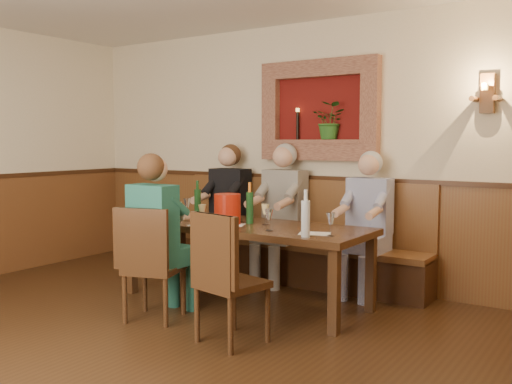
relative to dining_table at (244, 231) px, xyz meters
The scene contains 31 objects.
ground_plane 1.97m from the dining_table, 90.00° to the right, with size 6.00×6.00×0.00m, color #321C0D.
room_shell 2.21m from the dining_table, 90.00° to the right, with size 6.04×6.04×2.82m.
wainscoting 1.85m from the dining_table, 90.00° to the right, with size 6.02×6.02×1.15m.
wall_niche 1.59m from the dining_table, 77.58° to the left, with size 1.36×0.30×1.06m.
wall_sconce 2.53m from the dining_table, 29.61° to the left, with size 0.25×0.20×0.35m.
dining_table is the anchor object (origin of this frame).
bench 1.01m from the dining_table, 90.00° to the left, with size 3.00×0.45×1.11m.
chair_near_left 1.02m from the dining_table, 110.62° to the right, with size 0.55×0.55×0.98m.
chair_near_right 1.17m from the dining_table, 60.58° to the right, with size 0.52×0.52×1.00m.
person_bench_left 1.19m from the dining_table, 135.48° to the left, with size 0.45×0.55×1.49m.
person_bench_mid 0.84m from the dining_table, 97.65° to the left, with size 0.45×0.55×1.50m.
person_bench_right 1.21m from the dining_table, 44.03° to the left, with size 0.42×0.52×1.43m.
person_chair_front 0.85m from the dining_table, 113.44° to the right, with size 0.42×0.51×1.42m.
spittoon_bucket 0.27m from the dining_table, 135.95° to the right, with size 0.25×0.25×0.28m, color #B41C0B.
wine_bottle_green_a 0.24m from the dining_table, 49.35° to the left, with size 0.08×0.08×0.39m.
wine_bottle_green_b 0.74m from the dining_table, 167.80° to the left, with size 0.09×0.09×0.37m.
water_bottle 0.93m from the dining_table, 21.59° to the right, with size 0.09×0.09×0.39m.
tasting_sheet_a 0.85m from the dining_table, 164.85° to the right, with size 0.31×0.22×0.00m, color white.
tasting_sheet_b 0.17m from the dining_table, 115.26° to the right, with size 0.26×0.18×0.00m, color white.
tasting_sheet_c 0.84m from the dining_table, 10.41° to the right, with size 0.26×0.18×0.00m, color white.
tasting_sheet_d 0.38m from the dining_table, 131.82° to the right, with size 0.28×0.20×0.00m, color white.
wine_glass_0 0.65m from the dining_table, ahead, with size 0.08×0.08×0.19m, color #F4E192, non-canonical shape.
wine_glass_1 0.52m from the dining_table, 28.70° to the right, with size 0.08×0.08×0.19m, color white, non-canonical shape.
wine_glass_2 0.68m from the dining_table, 158.62° to the right, with size 0.08×0.08×0.19m, color #F4E192, non-canonical shape.
wine_glass_3 0.79m from the dining_table, behind, with size 0.08×0.08×0.19m, color white, non-canonical shape.
wine_glass_4 0.43m from the dining_table, 131.05° to the right, with size 0.08×0.08×0.19m, color #F4E192, non-canonical shape.
wine_glass_5 1.01m from the dining_table, 10.07° to the right, with size 0.08×0.08×0.19m, color white, non-canonical shape.
wine_glass_6 0.27m from the dining_table, 17.18° to the left, with size 0.08×0.08×0.19m, color #F4E192, non-canonical shape.
wine_glass_7 0.36m from the dining_table, 162.78° to the left, with size 0.08×0.08×0.19m, color white, non-canonical shape.
wine_glass_8 0.25m from the dining_table, 125.24° to the right, with size 0.08×0.08×0.19m, color #F4E192, non-canonical shape.
wine_glass_9 1.03m from the dining_table, 169.82° to the right, with size 0.08×0.08×0.19m, color #F4E192, non-canonical shape.
Camera 1 is at (3.04, -2.50, 1.53)m, focal length 40.00 mm.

